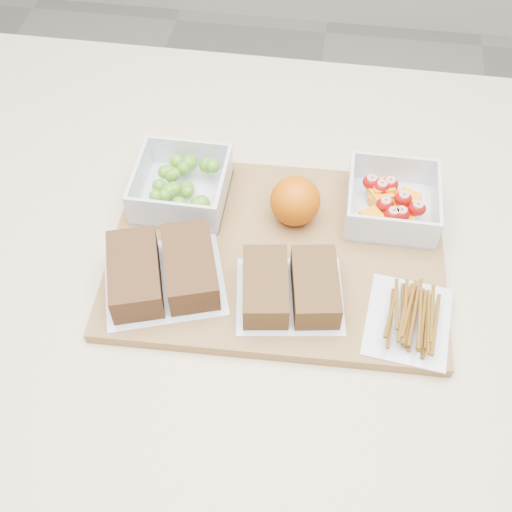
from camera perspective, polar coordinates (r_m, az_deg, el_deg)
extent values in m
plane|color=gray|center=(1.63, 0.55, -20.53)|extent=(4.00, 4.00, 0.00)
cube|color=beige|center=(1.20, 0.72, -14.25)|extent=(1.20, 0.90, 0.90)
cube|color=olive|center=(0.82, 1.86, 0.25)|extent=(0.43, 0.32, 0.02)
cube|color=silver|center=(0.88, -6.53, 5.34)|extent=(0.12, 0.12, 0.00)
cube|color=silver|center=(0.90, -5.87, 8.99)|extent=(0.12, 0.00, 0.05)
cube|color=silver|center=(0.82, -7.52, 3.53)|extent=(0.12, 0.00, 0.05)
cube|color=silver|center=(0.85, -2.88, 6.01)|extent=(0.00, 0.11, 0.05)
cube|color=silver|center=(0.87, -10.35, 6.71)|extent=(0.00, 0.11, 0.05)
sphere|color=#4E8E1D|center=(0.86, -7.72, 5.76)|extent=(0.02, 0.02, 0.02)
sphere|color=#4E8E1D|center=(0.86, -8.62, 6.19)|extent=(0.02, 0.02, 0.02)
sphere|color=#4E8E1D|center=(0.87, -6.43, 7.80)|extent=(0.02, 0.02, 0.02)
sphere|color=#4E8E1D|center=(0.86, -6.14, 5.97)|extent=(0.02, 0.02, 0.02)
sphere|color=#4E8E1D|center=(0.87, -8.14, 7.40)|extent=(0.02, 0.02, 0.02)
sphere|color=#4E8E1D|center=(0.86, -7.55, 5.70)|extent=(0.02, 0.02, 0.02)
sphere|color=#4E8E1D|center=(0.87, -7.75, 7.51)|extent=(0.02, 0.02, 0.02)
sphere|color=#4E8E1D|center=(0.82, -4.84, 4.68)|extent=(0.02, 0.02, 0.02)
sphere|color=#4E8E1D|center=(0.88, -4.37, 8.04)|extent=(0.02, 0.02, 0.02)
sphere|color=#4E8E1D|center=(0.87, -5.98, 8.20)|extent=(0.02, 0.02, 0.02)
sphere|color=#4E8E1D|center=(0.85, -8.91, 5.29)|extent=(0.02, 0.02, 0.02)
sphere|color=#4E8E1D|center=(0.87, -3.91, 7.98)|extent=(0.02, 0.02, 0.02)
sphere|color=#4E8E1D|center=(0.84, -6.84, 4.62)|extent=(0.02, 0.02, 0.02)
sphere|color=#4E8E1D|center=(0.88, -6.34, 7.73)|extent=(0.02, 0.02, 0.02)
sphere|color=#4E8E1D|center=(0.87, -7.55, 7.16)|extent=(0.02, 0.02, 0.02)
sphere|color=#4E8E1D|center=(0.88, -5.93, 8.41)|extent=(0.02, 0.02, 0.02)
sphere|color=#4E8E1D|center=(0.82, -5.16, 4.56)|extent=(0.02, 0.02, 0.02)
sphere|color=#4E8E1D|center=(0.83, -4.30, 3.75)|extent=(0.02, 0.02, 0.02)
sphere|color=#4E8E1D|center=(0.87, -7.23, 7.27)|extent=(0.02, 0.02, 0.02)
sphere|color=#4E8E1D|center=(0.85, -8.12, 5.39)|extent=(0.02, 0.02, 0.02)
sphere|color=#4E8E1D|center=(0.89, -7.02, 8.30)|extent=(0.02, 0.02, 0.02)
sphere|color=#4E8E1D|center=(0.84, -6.11, 5.72)|extent=(0.02, 0.02, 0.02)
sphere|color=#4E8E1D|center=(0.86, -7.33, 5.90)|extent=(0.02, 0.02, 0.02)
cube|color=silver|center=(0.87, 11.79, 3.91)|extent=(0.12, 0.12, 0.00)
cube|color=silver|center=(0.89, 12.09, 7.53)|extent=(0.12, 0.00, 0.05)
cube|color=silver|center=(0.82, 11.97, 2.04)|extent=(0.12, 0.00, 0.05)
cube|color=silver|center=(0.86, 15.72, 4.43)|extent=(0.00, 0.11, 0.05)
cube|color=silver|center=(0.85, 8.28, 5.37)|extent=(0.00, 0.11, 0.05)
cube|color=orange|center=(0.85, 12.17, 3.60)|extent=(0.03, 0.04, 0.01)
cube|color=orange|center=(0.87, 11.30, 5.59)|extent=(0.04, 0.05, 0.01)
cube|color=orange|center=(0.86, 12.56, 4.64)|extent=(0.04, 0.04, 0.01)
cube|color=orange|center=(0.88, 13.28, 4.81)|extent=(0.04, 0.04, 0.01)
cube|color=orange|center=(0.86, 10.99, 5.49)|extent=(0.04, 0.04, 0.01)
cube|color=orange|center=(0.86, 11.22, 6.00)|extent=(0.03, 0.03, 0.01)
cube|color=orange|center=(0.83, 10.37, 3.29)|extent=(0.04, 0.04, 0.01)
cube|color=orange|center=(0.84, 12.90, 3.26)|extent=(0.03, 0.03, 0.01)
cube|color=orange|center=(0.86, 11.08, 4.90)|extent=(0.04, 0.04, 0.01)
ellipsoid|color=#A60B08|center=(0.85, 12.94, 4.96)|extent=(0.02, 0.02, 0.02)
ellipsoid|color=#A60B08|center=(0.83, 12.75, 3.64)|extent=(0.02, 0.02, 0.02)
ellipsoid|color=#A60B08|center=(0.86, 10.21, 6.46)|extent=(0.02, 0.02, 0.02)
ellipsoid|color=#A60B08|center=(0.84, 14.12, 4.10)|extent=(0.02, 0.02, 0.02)
ellipsoid|color=#A60B08|center=(0.86, 11.09, 5.99)|extent=(0.02, 0.02, 0.02)
ellipsoid|color=#A60B08|center=(0.83, 12.08, 3.60)|extent=(0.02, 0.02, 0.02)
ellipsoid|color=#A60B08|center=(0.84, 11.40, 4.49)|extent=(0.02, 0.02, 0.02)
ellipsoid|color=#A60B08|center=(0.87, 11.80, 6.25)|extent=(0.02, 0.02, 0.02)
sphere|color=#C45504|center=(0.82, 3.50, 4.90)|extent=(0.07, 0.07, 0.07)
cube|color=silver|center=(0.79, -8.13, -2.19)|extent=(0.18, 0.16, 0.00)
cube|color=#4F321B|center=(0.77, -10.73, -1.58)|extent=(0.09, 0.12, 0.04)
cube|color=#4F321B|center=(0.77, -5.90, -0.91)|extent=(0.09, 0.12, 0.04)
cube|color=silver|center=(0.77, 3.00, -3.57)|extent=(0.14, 0.13, 0.00)
cube|color=brown|center=(0.75, 0.84, -2.74)|extent=(0.07, 0.10, 0.04)
cube|color=brown|center=(0.76, 5.28, -2.73)|extent=(0.07, 0.10, 0.04)
cube|color=silver|center=(0.77, 13.35, -5.65)|extent=(0.11, 0.13, 0.00)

